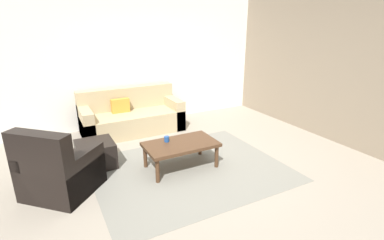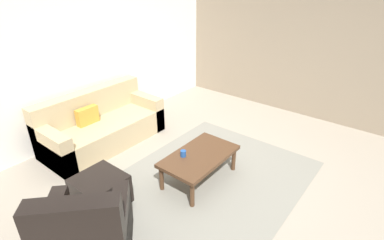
{
  "view_description": "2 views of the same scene",
  "coord_description": "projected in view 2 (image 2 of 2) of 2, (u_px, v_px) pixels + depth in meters",
  "views": [
    {
      "loc": [
        -1.82,
        -3.53,
        2.16
      ],
      "look_at": [
        0.2,
        0.31,
        0.68
      ],
      "focal_mm": 26.95,
      "sensor_mm": 36.0,
      "label": 1
    },
    {
      "loc": [
        -2.8,
        -1.88,
        2.62
      ],
      "look_at": [
        -0.09,
        0.26,
        0.9
      ],
      "focal_mm": 27.6,
      "sensor_mm": 36.0,
      "label": 2
    }
  ],
  "objects": [
    {
      "name": "ground_plane",
      "position": [
        210.0,
        180.0,
        4.18
      ],
      "size": [
        8.0,
        8.0,
        0.0
      ],
      "primitive_type": "plane",
      "color": "gray"
    },
    {
      "name": "coffee_table",
      "position": [
        199.0,
        158.0,
        4.04
      ],
      "size": [
        1.1,
        0.64,
        0.41
      ],
      "color": "#472D1C",
      "rests_on": "ground_plane"
    },
    {
      "name": "armchair_leather",
      "position": [
        87.0,
        238.0,
        2.88
      ],
      "size": [
        1.13,
        1.13,
        0.95
      ],
      "color": "black",
      "rests_on": "ground_plane"
    },
    {
      "name": "rear_partition",
      "position": [
        87.0,
        54.0,
        5.0
      ],
      "size": [
        6.0,
        0.12,
        2.8
      ],
      "primitive_type": "cube",
      "color": "silver",
      "rests_on": "ground_plane"
    },
    {
      "name": "ottoman",
      "position": [
        101.0,
        191.0,
        3.66
      ],
      "size": [
        0.56,
        0.56,
        0.4
      ],
      "primitive_type": "cube",
      "color": "black",
      "rests_on": "ground_plane"
    },
    {
      "name": "cup",
      "position": [
        183.0,
        153.0,
        3.96
      ],
      "size": [
        0.08,
        0.08,
        0.09
      ],
      "primitive_type": "cylinder",
      "color": "#1E478C",
      "rests_on": "coffee_table"
    },
    {
      "name": "couch_main",
      "position": [
        100.0,
        126.0,
        5.01
      ],
      "size": [
        2.0,
        0.91,
        0.88
      ],
      "color": "tan",
      "rests_on": "ground_plane"
    },
    {
      "name": "stone_feature_panel",
      "position": [
        303.0,
        44.0,
        5.66
      ],
      "size": [
        0.12,
        5.2,
        2.8
      ],
      "primitive_type": "cube",
      "color": "gray",
      "rests_on": "ground_plane"
    },
    {
      "name": "area_rug",
      "position": [
        210.0,
        179.0,
        4.18
      ],
      "size": [
        2.84,
        2.28,
        0.01
      ],
      "primitive_type": "cube",
      "color": "gray",
      "rests_on": "ground_plane"
    }
  ]
}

